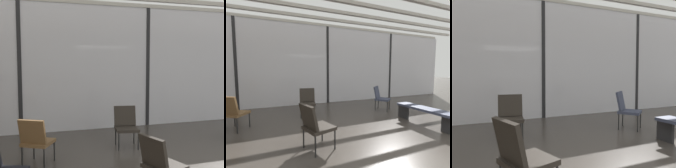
# 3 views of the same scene
# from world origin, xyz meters

# --- Properties ---
(glass_curtain_wall) EXTENTS (14.00, 0.08, 3.37)m
(glass_curtain_wall) POSITION_xyz_m (0.00, 5.20, 1.68)
(glass_curtain_wall) COLOR silver
(glass_curtain_wall) RESTS_ON ground
(window_mullion_0) EXTENTS (0.10, 0.12, 3.37)m
(window_mullion_0) POSITION_xyz_m (-3.50, 5.20, 1.68)
(window_mullion_0) COLOR black
(window_mullion_0) RESTS_ON ground
(window_mullion_1) EXTENTS (0.10, 0.12, 3.37)m
(window_mullion_1) POSITION_xyz_m (0.00, 5.20, 1.68)
(window_mullion_1) COLOR black
(window_mullion_1) RESTS_ON ground
(parked_airplane) EXTENTS (14.41, 4.52, 4.52)m
(parked_airplane) POSITION_xyz_m (-0.16, 11.10, 2.26)
(parked_airplane) COLOR silver
(parked_airplane) RESTS_ON ground
(lounge_chair_0) EXTENTS (0.68, 0.69, 0.87)m
(lounge_chair_0) POSITION_xyz_m (-3.19, 2.88, 0.49)
(lounge_chair_0) COLOR brown
(lounge_chair_0) RESTS_ON ground
(lounge_chair_2) EXTENTS (0.56, 0.59, 0.87)m
(lounge_chair_2) POSITION_xyz_m (-1.27, 3.49, 0.49)
(lounge_chair_2) COLOR #28231E
(lounge_chair_2) RESTS_ON ground
(lounge_chair_5) EXTENTS (0.64, 0.61, 0.87)m
(lounge_chair_5) POSITION_xyz_m (-1.59, 1.24, 0.49)
(lounge_chair_5) COLOR #28231E
(lounge_chair_5) RESTS_ON ground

